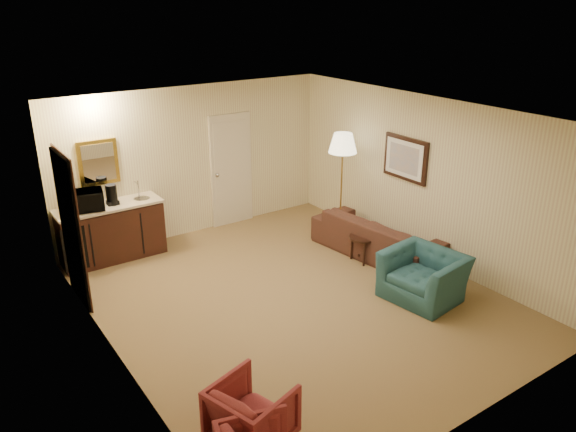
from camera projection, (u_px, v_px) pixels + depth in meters
name	position (u px, v px, depth m)	size (l,w,h in m)	color
ground	(294.00, 298.00, 7.93)	(6.00, 6.00, 0.00)	olive
room_walls	(257.00, 169.00, 7.84)	(5.02, 6.01, 2.61)	beige
wetbar_cabinet	(112.00, 232.00, 8.97)	(1.64, 0.58, 0.92)	black
sofa	(377.00, 230.00, 9.12)	(2.21, 0.65, 0.86)	black
teal_armchair	(424.00, 269.00, 7.78)	(1.03, 0.67, 0.90)	#225055
rose_chair_near	(252.00, 411.00, 5.26)	(0.68, 0.64, 0.70)	maroon
coffee_table	(369.00, 246.00, 9.03)	(0.76, 0.51, 0.44)	black
floor_lamp	(341.00, 185.00, 9.75)	(0.49, 0.49, 1.84)	#AC8939
waste_bin	(153.00, 241.00, 9.36)	(0.27, 0.27, 0.33)	black
microwave	(84.00, 199.00, 8.51)	(0.56, 0.31, 0.38)	black
coffee_maker	(112.00, 195.00, 8.76)	(0.17, 0.17, 0.32)	black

